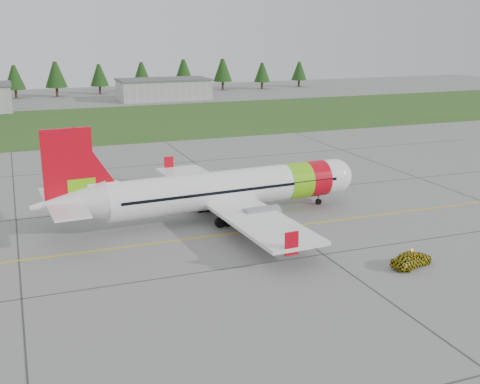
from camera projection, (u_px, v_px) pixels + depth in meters
name	position (u px, v px, depth m)	size (l,w,h in m)	color
ground	(215.00, 270.00, 49.22)	(320.00, 320.00, 0.00)	gray
aircraft	(222.00, 190.00, 61.97)	(34.60, 31.91, 10.48)	white
follow_me_car	(413.00, 244.00, 49.53)	(1.60, 1.35, 3.97)	#D7C30B
service_van	(63.00, 147.00, 88.82)	(1.43, 1.35, 4.11)	silver
grass_strip	(87.00, 124.00, 123.04)	(320.00, 50.00, 0.03)	#30561E
taxi_guideline	(188.00, 239.00, 56.42)	(120.00, 0.25, 0.02)	gold
hangar_east	(164.00, 90.00, 163.37)	(24.00, 12.00, 5.20)	#A8A8A3
treeline	(61.00, 78.00, 172.13)	(160.00, 8.00, 10.00)	#1C3F14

